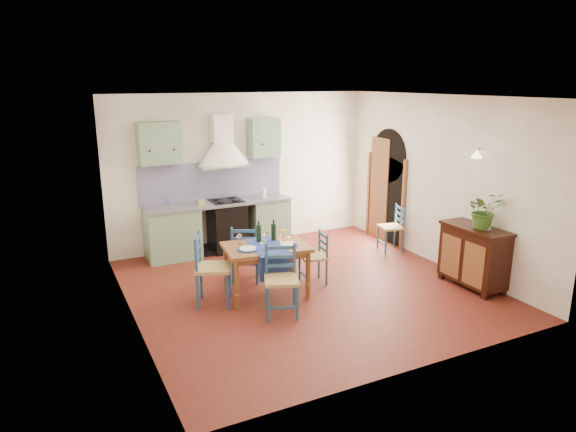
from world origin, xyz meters
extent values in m
plane|color=#4D1710|center=(0.00, 0.00, 0.00)|extent=(5.00, 5.00, 0.00)
cube|color=white|center=(0.00, 2.50, 1.40)|extent=(5.00, 0.04, 2.80)
cube|color=gray|center=(-1.45, 2.19, 0.44)|extent=(0.90, 0.60, 0.88)
cube|color=gray|center=(0.35, 2.19, 0.44)|extent=(0.70, 0.60, 0.88)
cube|color=black|center=(-0.45, 2.19, 0.44)|extent=(0.60, 0.58, 0.88)
cube|color=slate|center=(-0.60, 2.19, 0.90)|extent=(2.60, 0.64, 0.04)
cube|color=silver|center=(-1.45, 2.19, 0.90)|extent=(0.45, 0.40, 0.03)
cylinder|color=silver|center=(-1.45, 2.37, 1.05)|extent=(0.02, 0.02, 0.26)
cube|color=black|center=(-0.45, 2.19, 0.93)|extent=(0.55, 0.48, 0.02)
cube|color=black|center=(-0.60, 2.24, 0.04)|extent=(2.60, 0.50, 0.08)
cube|color=#0A0B5B|center=(-0.60, 2.46, 1.26)|extent=(2.65, 0.05, 0.68)
cube|color=gray|center=(-1.55, 2.32, 2.00)|extent=(0.70, 0.34, 0.70)
cube|color=gray|center=(0.35, 2.32, 2.00)|extent=(0.55, 0.34, 0.70)
cone|color=silver|center=(-0.45, 2.25, 1.75)|extent=(0.96, 0.96, 0.40)
cube|color=silver|center=(-0.45, 2.34, 2.20)|extent=(0.36, 0.30, 0.50)
cube|color=white|center=(2.50, 0.00, 1.40)|extent=(0.04, 5.00, 2.80)
cube|color=black|center=(2.48, 1.40, 0.82)|extent=(0.03, 1.00, 1.65)
cylinder|color=black|center=(2.48, 1.40, 1.65)|extent=(0.03, 1.00, 1.00)
cube|color=brown|center=(2.46, 0.86, 0.82)|extent=(0.06, 0.06, 1.65)
cube|color=brown|center=(2.46, 1.94, 0.82)|extent=(0.06, 0.06, 1.65)
cube|color=brown|center=(2.47, 1.62, 0.98)|extent=(0.04, 0.55, 1.96)
cylinder|color=silver|center=(2.44, -0.86, 2.05)|extent=(0.15, 0.04, 0.04)
cone|color=#FFEDC6|center=(2.34, -0.86, 1.98)|extent=(0.16, 0.16, 0.12)
cube|color=white|center=(-2.50, 0.00, 1.40)|extent=(0.04, 5.00, 2.80)
cube|color=white|center=(0.00, 0.00, 2.80)|extent=(5.00, 5.00, 0.01)
cube|color=brown|center=(-0.63, 0.03, 0.72)|extent=(1.26, 0.92, 0.05)
cube|color=brown|center=(-0.63, 0.03, 0.65)|extent=(1.13, 0.79, 0.08)
cylinder|color=brown|center=(-1.18, -0.23, 0.35)|extent=(0.07, 0.07, 0.69)
cylinder|color=brown|center=(-1.11, 0.41, 0.35)|extent=(0.07, 0.07, 0.69)
cylinder|color=brown|center=(-0.15, -0.35, 0.35)|extent=(0.07, 0.07, 0.69)
cylinder|color=brown|center=(-0.08, 0.29, 0.35)|extent=(0.07, 0.07, 0.69)
cube|color=navy|center=(-0.64, -0.02, 0.75)|extent=(0.54, 0.93, 0.01)
cube|color=navy|center=(-0.68, -0.37, 0.56)|extent=(0.44, 0.07, 0.38)
cylinder|color=navy|center=(-0.93, -0.04, 0.76)|extent=(0.29, 0.29, 0.01)
cylinder|color=silver|center=(-0.93, -0.04, 0.77)|extent=(0.23, 0.23, 0.01)
cylinder|color=navy|center=(-0.35, -0.10, 0.76)|extent=(0.29, 0.29, 0.01)
cylinder|color=silver|center=(-0.35, -0.10, 0.77)|extent=(0.23, 0.23, 0.01)
cylinder|color=black|center=(-0.66, 0.23, 0.90)|extent=(0.07, 0.07, 0.32)
cylinder|color=black|center=(-0.43, 0.20, 0.90)|extent=(0.07, 0.07, 0.32)
cylinder|color=white|center=(-0.32, 0.14, 0.80)|extent=(0.05, 0.05, 0.10)
sphere|color=yellow|center=(-0.32, 0.14, 0.89)|extent=(0.10, 0.10, 0.10)
cylinder|color=navy|center=(-0.97, -0.78, 0.24)|extent=(0.04, 0.04, 0.48)
cylinder|color=navy|center=(-0.83, -0.43, 0.47)|extent=(0.04, 0.04, 0.94)
cylinder|color=navy|center=(-0.62, -0.91, 0.24)|extent=(0.04, 0.04, 0.48)
cylinder|color=navy|center=(-0.48, -0.56, 0.47)|extent=(0.04, 0.04, 0.94)
cube|color=tan|center=(-0.72, -0.67, 0.49)|extent=(0.57, 0.57, 0.04)
cube|color=navy|center=(-0.65, -0.49, 0.62)|extent=(0.38, 0.17, 0.05)
cube|color=navy|center=(-0.65, -0.49, 0.75)|extent=(0.38, 0.17, 0.05)
cube|color=navy|center=(-0.65, -0.49, 0.87)|extent=(0.38, 0.17, 0.05)
cube|color=navy|center=(-0.79, -0.84, 0.19)|extent=(0.36, 0.17, 0.03)
cylinder|color=navy|center=(-0.45, 0.77, 0.23)|extent=(0.04, 0.04, 0.46)
cylinder|color=navy|center=(-0.61, 0.44, 0.45)|extent=(0.04, 0.04, 0.91)
cylinder|color=navy|center=(-0.78, 0.93, 0.23)|extent=(0.04, 0.04, 0.46)
cylinder|color=navy|center=(-0.93, 0.60, 0.45)|extent=(0.04, 0.04, 0.91)
cube|color=tan|center=(-0.69, 0.68, 0.48)|extent=(0.57, 0.57, 0.04)
cube|color=navy|center=(-0.77, 0.52, 0.61)|extent=(0.36, 0.19, 0.05)
cube|color=navy|center=(-0.77, 0.52, 0.73)|extent=(0.36, 0.19, 0.05)
cube|color=navy|center=(-0.77, 0.52, 0.85)|extent=(0.36, 0.19, 0.05)
cube|color=navy|center=(-0.61, 0.85, 0.18)|extent=(0.34, 0.19, 0.03)
cylinder|color=navy|center=(-1.30, -0.20, 0.26)|extent=(0.04, 0.04, 0.51)
cylinder|color=navy|center=(-1.67, -0.04, 0.50)|extent=(0.04, 0.04, 1.01)
cylinder|color=navy|center=(-1.15, 0.17, 0.26)|extent=(0.04, 0.04, 0.51)
cylinder|color=navy|center=(-1.51, 0.33, 0.50)|extent=(0.04, 0.04, 1.01)
cube|color=tan|center=(-1.41, 0.07, 0.53)|extent=(0.62, 0.62, 0.04)
cube|color=navy|center=(-1.59, 0.14, 0.67)|extent=(0.19, 0.40, 0.05)
cube|color=navy|center=(-1.59, 0.14, 0.80)|extent=(0.19, 0.40, 0.05)
cube|color=navy|center=(-1.59, 0.14, 0.94)|extent=(0.19, 0.40, 0.05)
cube|color=navy|center=(-1.23, -0.01, 0.20)|extent=(0.19, 0.38, 0.03)
cylinder|color=navy|center=(0.05, 0.30, 0.20)|extent=(0.03, 0.03, 0.41)
cylinder|color=navy|center=(0.37, 0.26, 0.40)|extent=(0.03, 0.03, 0.80)
cylinder|color=navy|center=(0.01, -0.01, 0.20)|extent=(0.03, 0.03, 0.41)
cylinder|color=navy|center=(0.32, -0.06, 0.40)|extent=(0.03, 0.03, 0.80)
cube|color=tan|center=(0.19, 0.12, 0.42)|extent=(0.42, 0.42, 0.04)
cube|color=navy|center=(0.35, 0.10, 0.53)|extent=(0.07, 0.34, 0.04)
cube|color=navy|center=(0.35, 0.10, 0.64)|extent=(0.07, 0.34, 0.04)
cube|color=navy|center=(0.35, 0.10, 0.75)|extent=(0.07, 0.34, 0.04)
cube|color=navy|center=(0.03, 0.15, 0.16)|extent=(0.07, 0.32, 0.02)
cylinder|color=navy|center=(2.07, 1.05, 0.21)|extent=(0.03, 0.03, 0.43)
cylinder|color=navy|center=(2.40, 0.98, 0.42)|extent=(0.03, 0.03, 0.84)
cylinder|color=navy|center=(2.00, 0.72, 0.21)|extent=(0.03, 0.03, 0.43)
cylinder|color=navy|center=(2.33, 0.66, 0.42)|extent=(0.03, 0.03, 0.84)
cube|color=tan|center=(2.20, 0.85, 0.44)|extent=(0.46, 0.46, 0.04)
cube|color=navy|center=(2.36, 0.82, 0.56)|extent=(0.09, 0.35, 0.04)
cube|color=navy|center=(2.36, 0.82, 0.67)|extent=(0.09, 0.35, 0.04)
cube|color=navy|center=(2.36, 0.82, 0.78)|extent=(0.09, 0.35, 0.04)
cube|color=navy|center=(2.04, 0.88, 0.17)|extent=(0.09, 0.33, 0.02)
cube|color=black|center=(2.27, -1.06, 0.49)|extent=(0.45, 1.00, 0.82)
cube|color=black|center=(2.27, -1.06, 0.92)|extent=(0.50, 1.05, 0.04)
cube|color=brown|center=(2.04, -1.29, 0.45)|extent=(0.02, 0.38, 0.63)
cube|color=brown|center=(2.04, -0.83, 0.45)|extent=(0.02, 0.38, 0.63)
cube|color=black|center=(2.09, -1.50, 0.04)|extent=(0.08, 0.08, 0.08)
cube|color=black|center=(2.09, -0.62, 0.04)|extent=(0.08, 0.08, 0.08)
cube|color=black|center=(2.44, -1.50, 0.04)|extent=(0.08, 0.08, 0.08)
cube|color=black|center=(2.44, -0.62, 0.04)|extent=(0.08, 0.08, 0.08)
imported|color=#31561C|center=(2.28, -1.15, 1.21)|extent=(0.58, 0.54, 0.55)
camera|label=1|loc=(-3.41, -6.31, 3.03)|focal=32.00mm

